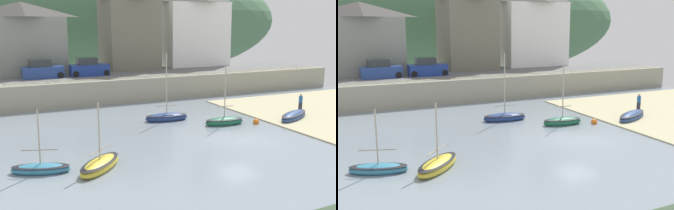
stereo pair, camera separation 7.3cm
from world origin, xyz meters
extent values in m
cube|color=gray|center=(0.00, 0.00, -0.03)|extent=(48.00, 40.00, 0.06)
cube|color=gray|center=(0.00, 17.00, 1.20)|extent=(48.00, 2.40, 2.40)
cube|color=#606060|center=(0.00, 20.70, 2.35)|extent=(48.00, 9.00, 0.10)
ellipsoid|color=#446D4B|center=(3.48, 55.20, 8.44)|extent=(80.00, 44.00, 24.10)
cube|color=gray|center=(-11.36, 25.20, 5.52)|extent=(8.81, 5.32, 6.24)
pyramid|color=#403E3C|center=(-11.36, 25.20, 9.45)|extent=(9.11, 5.62, 1.62)
cube|color=#6C6959|center=(1.08, 25.20, 6.68)|extent=(6.25, 5.76, 8.56)
cube|color=white|center=(10.24, 25.20, 6.48)|extent=(8.47, 4.31, 8.15)
cube|color=tan|center=(13.55, 29.20, 8.03)|extent=(2.80, 2.80, 11.26)
ellipsoid|color=navy|center=(-2.18, 7.40, 0.22)|extent=(3.80, 1.78, 0.80)
ellipsoid|color=black|center=(-2.18, 7.40, 0.44)|extent=(3.72, 1.75, 0.12)
cylinder|color=#B2A893|center=(-2.18, 7.40, 3.11)|extent=(0.09, 0.09, 4.98)
cylinder|color=gray|center=(-2.18, 7.40, 1.28)|extent=(1.81, 0.27, 0.07)
ellipsoid|color=teal|center=(-13.60, -0.75, 0.17)|extent=(3.44, 2.20, 0.63)
ellipsoid|color=black|center=(-13.60, -0.75, 0.35)|extent=(3.37, 2.15, 0.12)
cylinder|color=#B2A893|center=(-13.60, -0.75, 2.01)|extent=(0.09, 0.09, 3.04)
cylinder|color=gray|center=(-13.60, -0.75, 1.29)|extent=(1.89, 0.72, 0.07)
ellipsoid|color=#1A5A3D|center=(1.43, 4.13, 0.22)|extent=(3.38, 1.53, 0.79)
ellipsoid|color=black|center=(1.43, 4.13, 0.43)|extent=(3.32, 1.50, 0.12)
cylinder|color=#B2A893|center=(1.43, 4.13, 2.76)|extent=(0.09, 0.09, 4.30)
cylinder|color=gray|center=(1.43, 4.13, 1.50)|extent=(1.51, 0.22, 0.07)
ellipsoid|color=navy|center=(7.72, 3.12, 0.25)|extent=(4.55, 3.24, 0.91)
ellipsoid|color=black|center=(7.72, 3.12, 0.50)|extent=(4.46, 3.17, 0.12)
ellipsoid|color=gold|center=(-10.51, -1.64, 0.21)|extent=(3.62, 3.72, 0.77)
ellipsoid|color=black|center=(-10.51, -1.64, 0.42)|extent=(3.55, 3.64, 0.12)
cylinder|color=#B2A893|center=(-10.51, -1.64, 2.19)|extent=(0.09, 0.09, 3.19)
cylinder|color=gray|center=(-10.51, -1.64, 1.13)|extent=(1.60, 1.68, 0.07)
cube|color=navy|center=(-10.05, 20.70, 3.00)|extent=(4.17, 1.88, 1.20)
cube|color=#282D33|center=(-10.30, 20.70, 3.95)|extent=(2.16, 1.59, 0.80)
cylinder|color=black|center=(-8.40, 21.50, 2.72)|extent=(0.64, 0.22, 0.64)
cylinder|color=black|center=(-8.40, 19.90, 2.72)|extent=(0.64, 0.22, 0.64)
cylinder|color=black|center=(-11.70, 21.50, 2.72)|extent=(0.64, 0.22, 0.64)
cylinder|color=black|center=(-11.70, 19.90, 2.72)|extent=(0.64, 0.22, 0.64)
cube|color=navy|center=(-5.16, 20.70, 3.00)|extent=(4.14, 1.80, 1.20)
cube|color=#282D33|center=(-5.41, 20.70, 3.95)|extent=(2.14, 1.55, 0.80)
cylinder|color=black|center=(-3.51, 21.50, 2.72)|extent=(0.64, 0.22, 0.64)
cylinder|color=black|center=(-3.51, 19.90, 2.72)|extent=(0.64, 0.22, 0.64)
cylinder|color=black|center=(-6.81, 21.50, 2.72)|extent=(0.64, 0.22, 0.64)
cylinder|color=black|center=(-6.81, 19.90, 2.72)|extent=(0.64, 0.22, 0.64)
cube|color=#282833|center=(10.23, 5.10, 0.51)|extent=(0.28, 0.20, 0.82)
cylinder|color=#23569E|center=(10.23, 5.10, 1.21)|extent=(0.34, 0.34, 0.58)
sphere|color=#D1A889|center=(10.23, 5.10, 1.61)|extent=(0.22, 0.22, 0.22)
sphere|color=orange|center=(3.92, 3.27, 0.15)|extent=(0.49, 0.49, 0.49)
camera|label=1|loc=(-16.47, -23.26, 8.14)|focal=44.34mm
camera|label=2|loc=(-16.40, -23.29, 8.14)|focal=44.34mm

